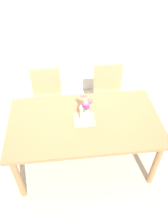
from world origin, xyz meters
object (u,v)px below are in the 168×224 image
object	(u,v)px
chair_left	(47,95)
chair_right	(108,91)
dining_table	(84,126)
flower_vase	(85,107)

from	to	relation	value
chair_left	chair_right	size ratio (longest dim) A/B	1.00
dining_table	flower_vase	world-z (taller)	flower_vase
dining_table	flower_vase	distance (m)	0.27
chair_left	chair_right	xyz separation A→B (m)	(0.90, 0.00, 0.00)
flower_vase	dining_table	bearing A→B (deg)	-113.60
chair_left	chair_right	world-z (taller)	same
dining_table	chair_left	world-z (taller)	chair_left
dining_table	chair_right	bearing A→B (deg)	61.11
chair_right	flower_vase	bearing A→B (deg)	60.96
chair_left	dining_table	bearing A→B (deg)	118.89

